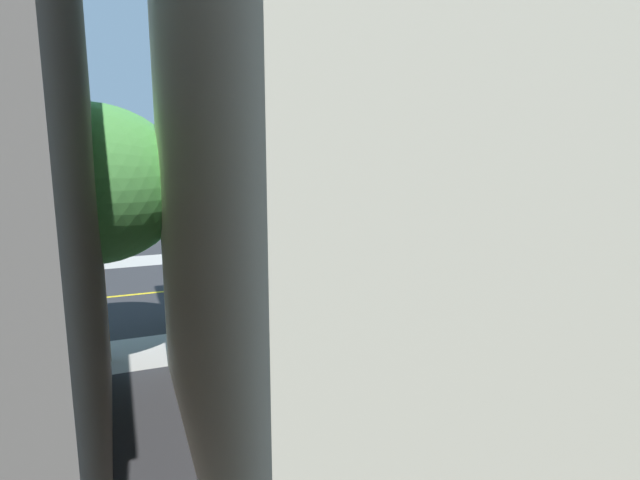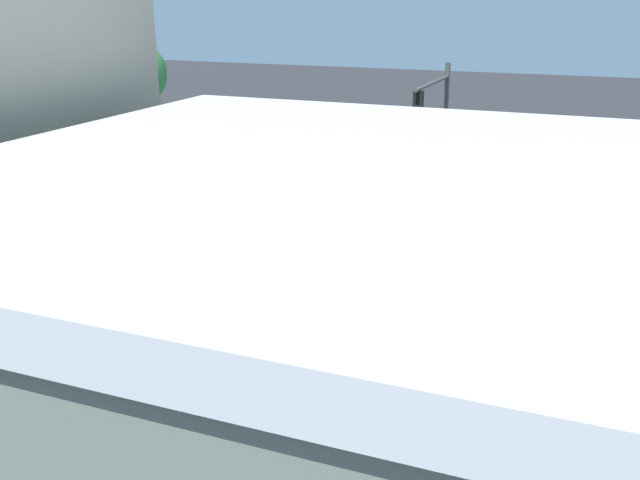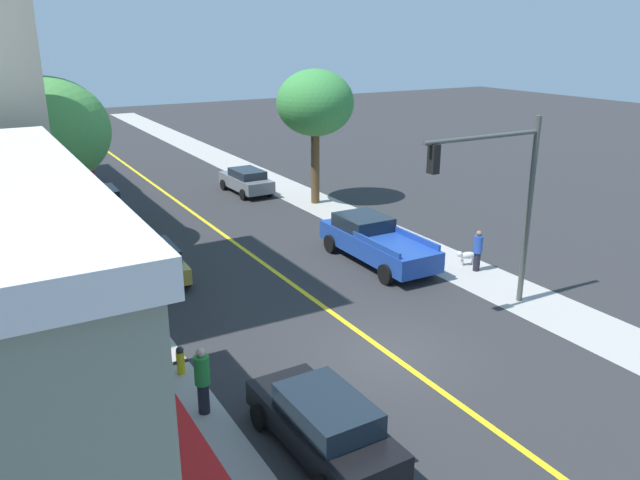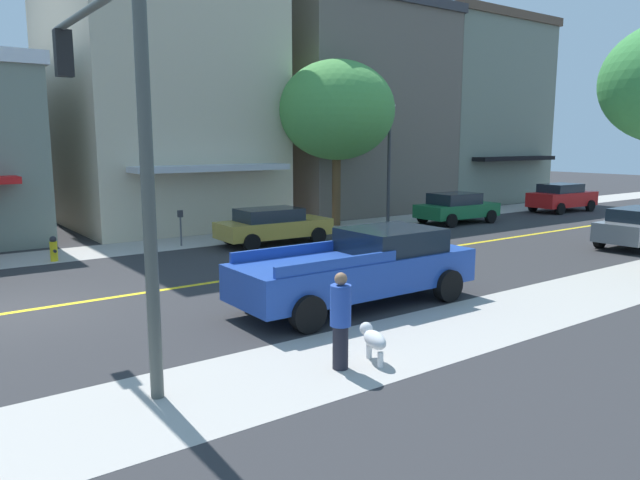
# 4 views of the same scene
# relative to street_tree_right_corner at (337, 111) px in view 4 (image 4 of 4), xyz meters

# --- Properties ---
(ground_plane) EXTENTS (140.00, 140.00, 0.00)m
(ground_plane) POSITION_rel_street_tree_right_corner_xyz_m (7.16, -14.86, -5.32)
(ground_plane) COLOR #2D2D30
(sidewalk_right) EXTENTS (2.74, 126.00, 0.01)m
(sidewalk_right) POSITION_rel_street_tree_right_corner_xyz_m (13.97, -14.86, -5.31)
(sidewalk_right) COLOR #ADA8A0
(sidewalk_right) RESTS_ON ground
(road_centerline_stripe) EXTENTS (0.20, 126.00, 0.00)m
(road_centerline_stripe) POSITION_rel_street_tree_right_corner_xyz_m (7.16, -14.86, -5.31)
(road_centerline_stripe) COLOR yellow
(road_centerline_stripe) RESTS_ON ground
(tan_rowhouse) EXTENTS (12.55, 9.09, 15.09)m
(tan_rowhouse) POSITION_rel_street_tree_right_corner_xyz_m (-6.52, -6.15, 2.24)
(tan_rowhouse) COLOR beige
(tan_rowhouse) RESTS_ON ground
(corner_shop_building) EXTENTS (11.21, 10.22, 11.42)m
(corner_shop_building) POSITION_rel_street_tree_right_corner_xyz_m (-6.53, 4.75, 0.41)
(corner_shop_building) COLOR #665B51
(corner_shop_building) RESTS_ON ground
(brick_apartment_block) EXTENTS (11.83, 9.42, 11.73)m
(brick_apartment_block) POSITION_rel_street_tree_right_corner_xyz_m (-6.53, 14.40, 0.56)
(brick_apartment_block) COLOR gray
(brick_apartment_block) RESTS_ON ground
(street_tree_right_corner) EXTENTS (5.33, 5.33, 7.60)m
(street_tree_right_corner) POSITION_rel_street_tree_right_corner_xyz_m (0.00, 0.00, 0.00)
(street_tree_right_corner) COLOR brown
(street_tree_right_corner) RESTS_ON ground
(fire_hydrant) EXTENTS (0.44, 0.24, 0.84)m
(fire_hydrant) POSITION_rel_street_tree_right_corner_xyz_m (1.32, -12.77, -4.90)
(fire_hydrant) COLOR yellow
(fire_hydrant) RESTS_ON ground
(parking_meter) EXTENTS (0.12, 0.18, 1.36)m
(parking_meter) POSITION_rel_street_tree_right_corner_xyz_m (1.01, -8.19, -4.42)
(parking_meter) COLOR #4C4C51
(parking_meter) RESTS_ON ground
(traffic_light_mast) EXTENTS (4.89, 0.32, 6.66)m
(traffic_light_mast) POSITION_rel_street_tree_right_corner_xyz_m (12.17, -13.92, -0.92)
(traffic_light_mast) COLOR #474C47
(traffic_light_mast) RESTS_ON ground
(street_lamp) EXTENTS (0.70, 0.36, 5.70)m
(street_lamp) POSITION_rel_street_tree_right_corner_xyz_m (0.90, 2.47, -1.73)
(street_lamp) COLOR #38383D
(street_lamp) RESTS_ON ground
(red_sedan_left_curb) EXTENTS (2.08, 4.32, 1.57)m
(red_sedan_left_curb) POSITION_rel_street_tree_right_corner_xyz_m (3.01, 13.74, -4.49)
(red_sedan_left_curb) COLOR red
(red_sedan_left_curb) RESTS_ON ground
(gold_sedan_left_curb) EXTENTS (2.10, 4.42, 1.40)m
(gold_sedan_left_curb) POSITION_rel_street_tree_right_corner_xyz_m (2.75, -5.17, -4.57)
(gold_sedan_left_curb) COLOR #B29338
(gold_sedan_left_curb) RESTS_ON ground
(green_sedan_left_curb) EXTENTS (2.17, 4.18, 1.47)m
(green_sedan_left_curb) POSITION_rel_street_tree_right_corner_xyz_m (2.83, 5.15, -4.54)
(green_sedan_left_curb) COLOR #196638
(green_sedan_left_curb) RESTS_ON ground
(blue_pickup_truck) EXTENTS (2.36, 6.19, 1.79)m
(blue_pickup_truck) POSITION_rel_street_tree_right_corner_xyz_m (11.36, -7.94, -4.40)
(blue_pickup_truck) COLOR #1E429E
(blue_pickup_truck) RESTS_ON ground
(pedestrian_blue_shirt) EXTENTS (0.37, 0.37, 1.71)m
(pedestrian_blue_shirt) POSITION_rel_street_tree_right_corner_xyz_m (14.34, -10.91, -4.41)
(pedestrian_blue_shirt) COLOR black
(pedestrian_blue_shirt) RESTS_ON ground
(small_dog) EXTENTS (0.86, 0.48, 0.64)m
(small_dog) POSITION_rel_street_tree_right_corner_xyz_m (14.41, -10.22, -4.90)
(small_dog) COLOR silver
(small_dog) RESTS_ON ground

